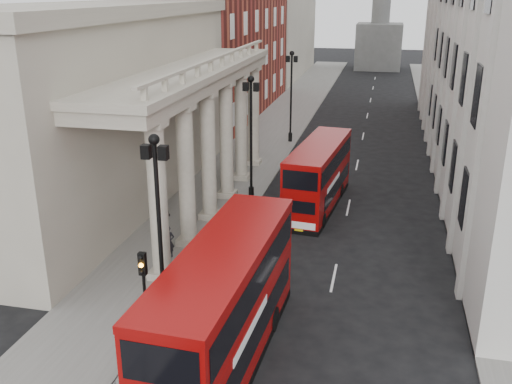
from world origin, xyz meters
name	(u,v)px	position (x,y,z in m)	size (l,w,h in m)	color
sidewalk_west	(251,157)	(-3.00, 30.00, 0.06)	(6.00, 140.00, 0.12)	slate
sidewalk_east	(453,170)	(13.50, 30.00, 0.06)	(3.00, 140.00, 0.12)	slate
kerb	(285,159)	(-0.05, 30.00, 0.07)	(0.20, 140.00, 0.14)	slate
portico_building	(97,113)	(-10.50, 18.00, 6.00)	(9.00, 28.00, 12.00)	#9D9483
brick_building	(222,15)	(-10.50, 48.00, 11.00)	(9.00, 32.00, 22.00)	maroon
west_building_far	(276,13)	(-10.50, 80.00, 10.00)	(9.00, 30.00, 20.00)	#9D9483
east_building	(504,5)	(16.00, 32.00, 12.50)	(8.00, 55.00, 25.00)	beige
lamp_post_south	(159,220)	(-0.60, 4.00, 4.91)	(1.05, 0.44, 8.32)	black
lamp_post_mid	(251,130)	(-0.60, 20.00, 4.91)	(1.05, 0.44, 8.32)	black
lamp_post_north	(291,90)	(-0.60, 36.00, 4.91)	(1.05, 0.44, 8.32)	black
traffic_light	(144,285)	(-0.50, 1.98, 3.11)	(0.28, 0.33, 4.30)	black
crowd_barriers	(154,337)	(-0.35, 2.23, 0.67)	(0.50, 18.75, 1.10)	gray
bus_near	(225,304)	(2.58, 2.20, 2.53)	(3.20, 11.33, 4.84)	#880606
bus_far	(319,174)	(3.99, 19.74, 2.23)	(3.40, 10.09, 4.27)	#890606
pedestrian_a	(169,242)	(-2.80, 10.22, 0.98)	(0.63, 0.41, 1.73)	#232227
pedestrian_b	(163,203)	(-5.24, 15.57, 1.00)	(0.85, 0.66, 1.75)	black
pedestrian_c	(227,169)	(-3.25, 23.26, 1.07)	(0.93, 0.61, 1.91)	black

